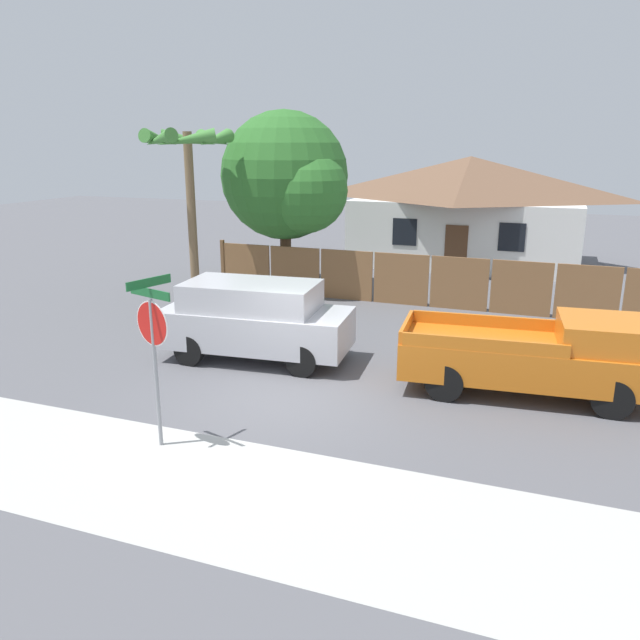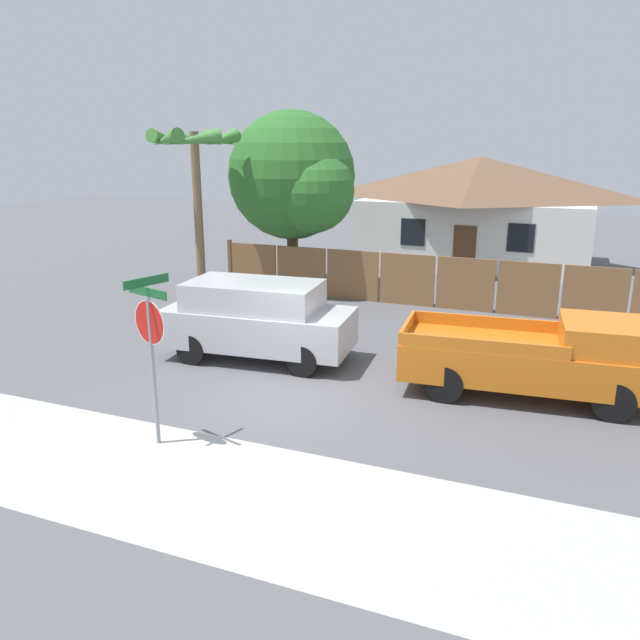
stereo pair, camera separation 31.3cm
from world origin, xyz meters
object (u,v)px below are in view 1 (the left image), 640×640
palm_tree (188,154)px  stop_sign (153,334)px  house (468,208)px  oak_tree (289,179)px  red_suv (255,319)px  orange_pickup (537,356)px

palm_tree → stop_sign: 10.61m
house → stop_sign: house is taller
oak_tree → red_suv: (2.19, -7.29, -2.90)m
oak_tree → palm_tree: size_ratio=1.12×
red_suv → orange_pickup: red_suv is taller
house → red_suv: (-3.01, -14.99, -1.34)m
orange_pickup → house: bearing=98.2°
palm_tree → orange_pickup: size_ratio=1.05×
oak_tree → red_suv: bearing=-73.3°
palm_tree → red_suv: size_ratio=1.19×
oak_tree → red_suv: size_ratio=1.33×
oak_tree → orange_pickup: 11.76m
stop_sign → palm_tree: bearing=134.3°
palm_tree → stop_sign: (4.79, -9.06, -2.75)m
red_suv → stop_sign: stop_sign is taller
red_suv → stop_sign: bearing=-89.7°
oak_tree → palm_tree: (-2.16, -2.94, 0.86)m
oak_tree → stop_sign: (2.63, -12.00, -1.89)m
oak_tree → stop_sign: oak_tree is taller
oak_tree → orange_pickup: oak_tree is taller
oak_tree → stop_sign: size_ratio=2.07×
oak_tree → stop_sign: bearing=-77.6°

